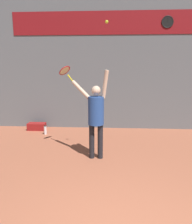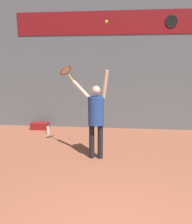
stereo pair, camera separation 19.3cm
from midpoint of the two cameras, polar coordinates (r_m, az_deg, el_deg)
name	(u,v)px [view 2 (the right image)]	position (r m, az deg, el deg)	size (l,w,h in m)	color
back_wall	(118,58)	(7.81, 6.45, 13.84)	(18.00, 0.10, 5.00)	slate
sponsor_banner	(119,22)	(7.87, 6.66, 22.21)	(7.01, 0.02, 0.76)	maroon
scoreboard_clock	(171,21)	(8.05, 19.80, 21.40)	(0.40, 0.04, 0.40)	black
tennis_player	(96,114)	(5.16, 1.01, -0.51)	(0.95, 0.58, 2.14)	black
tennis_racket	(66,71)	(5.64, -6.82, 10.53)	(0.43, 0.40, 0.40)	yellow
tennis_ball	(107,22)	(4.98, 3.96, 22.47)	(0.07, 0.07, 0.07)	#CCDB2D
water_bottle	(48,130)	(7.47, -11.73, -4.55)	(0.09, 0.09, 0.31)	silver
equipment_bag	(40,126)	(8.08, -13.77, -3.53)	(0.61, 0.32, 0.25)	maroon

